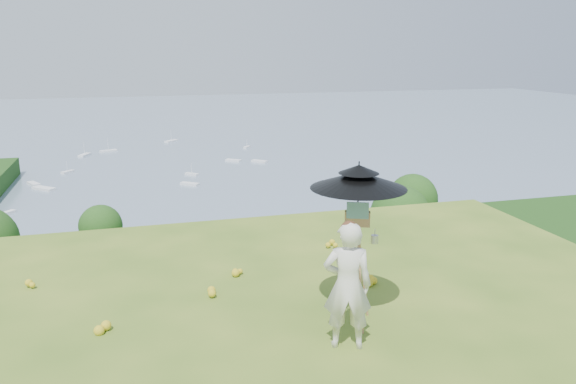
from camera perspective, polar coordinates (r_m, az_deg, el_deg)
name	(u,v)px	position (r m, az deg, el deg)	size (l,w,h in m)	color
shoreline_tier	(151,320)	(88.47, -13.73, -12.50)	(170.00, 28.00, 8.00)	#6D6857
bay_water	(136,139)	(247.03, -15.22, 5.22)	(700.00, 700.00, 0.00)	slate
slope_trees	(155,306)	(43.32, -13.35, -11.23)	(110.00, 50.00, 6.00)	#1B4715
harbor_town	(148,279)	(85.77, -13.99, -8.62)	(110.00, 22.00, 5.00)	silver
moored_boats	(94,182)	(169.71, -19.10, 1.01)	(140.00, 140.00, 0.70)	white
painter	(347,286)	(6.69, 6.06, -9.43)	(0.57, 0.38, 1.57)	silver
field_easel	(356,264)	(7.23, 6.92, -7.23)	(0.63, 0.63, 1.65)	#9B7241
sun_umbrella	(358,192)	(6.97, 7.14, -0.05)	(1.20, 1.20, 0.79)	black
painter_cap	(349,225)	(6.43, 6.24, -3.37)	(0.19, 0.23, 0.10)	#DA777C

